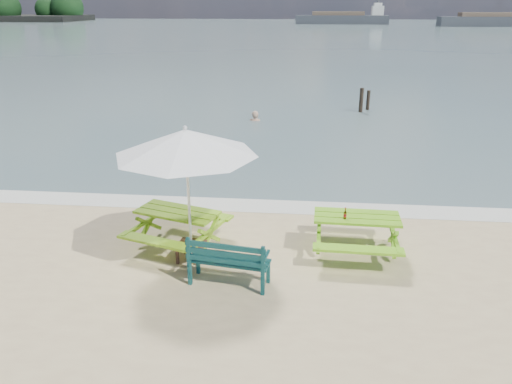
# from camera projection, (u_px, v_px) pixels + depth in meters

# --- Properties ---
(sea) EXTENTS (300.00, 300.00, 0.00)m
(sea) POSITION_uv_depth(u_px,v_px,m) (302.00, 33.00, 87.76)
(sea) COLOR slate
(sea) RESTS_ON ground
(foam_strip) EXTENTS (22.00, 0.90, 0.01)m
(foam_strip) POSITION_uv_depth(u_px,v_px,m) (260.00, 206.00, 12.97)
(foam_strip) COLOR silver
(foam_strip) RESTS_ON ground
(picnic_table_left) EXTENTS (2.24, 2.37, 0.83)m
(picnic_table_left) POSITION_uv_depth(u_px,v_px,m) (178.00, 229.00, 10.70)
(picnic_table_left) COLOR #74A819
(picnic_table_left) RESTS_ON ground
(picnic_table_right) EXTENTS (1.81, 2.00, 0.84)m
(picnic_table_right) POSITION_uv_depth(u_px,v_px,m) (356.00, 235.00, 10.44)
(picnic_table_right) COLOR #70B71B
(picnic_table_right) RESTS_ON ground
(park_bench) EXTENTS (1.57, 0.74, 0.93)m
(park_bench) POSITION_uv_depth(u_px,v_px,m) (229.00, 270.00, 9.30)
(park_bench) COLOR #0E3C3D
(park_bench) RESTS_ON ground
(side_table) EXTENTS (0.61, 0.61, 0.36)m
(side_table) POSITION_uv_depth(u_px,v_px,m) (191.00, 251.00, 10.20)
(side_table) COLOR brown
(side_table) RESTS_ON ground
(patio_umbrella) EXTENTS (3.06, 3.06, 2.74)m
(patio_umbrella) POSITION_uv_depth(u_px,v_px,m) (186.00, 142.00, 9.39)
(patio_umbrella) COLOR silver
(patio_umbrella) RESTS_ON ground
(beer_bottle) EXTENTS (0.06, 0.06, 0.24)m
(beer_bottle) POSITION_uv_depth(u_px,v_px,m) (345.00, 215.00, 10.12)
(beer_bottle) COLOR #8F5014
(beer_bottle) RESTS_ON picnic_table_right
(swimmer) EXTENTS (0.66, 0.45, 1.78)m
(swimmer) POSITION_uv_depth(u_px,v_px,m) (255.00, 130.00, 22.57)
(swimmer) COLOR tan
(swimmer) RESTS_ON ground
(mooring_pilings) EXTENTS (0.58, 0.78, 1.36)m
(mooring_pilings) POSITION_uv_depth(u_px,v_px,m) (364.00, 102.00, 24.21)
(mooring_pilings) COLOR black
(mooring_pilings) RESTS_ON ground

